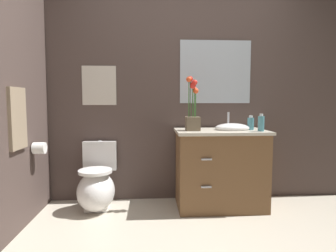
{
  "coord_description": "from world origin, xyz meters",
  "views": [
    {
      "loc": [
        -0.38,
        -1.82,
        1.13
      ],
      "look_at": [
        -0.2,
        1.08,
        0.87
      ],
      "focal_mm": 30.83,
      "sensor_mm": 36.0,
      "label": 1
    }
  ],
  "objects_px": {
    "lotion_bottle": "(251,123)",
    "wall_mirror": "(215,72)",
    "soap_bottle": "(261,123)",
    "toilet": "(97,186)",
    "hanging_towel": "(18,118)",
    "toilet_paper_roll": "(39,148)",
    "flower_vase": "(193,111)",
    "wall_poster": "(99,86)",
    "vanity_cabinet": "(220,168)"
  },
  "relations": [
    {
      "from": "flower_vase",
      "to": "soap_bottle",
      "type": "relative_size",
      "value": 3.15
    },
    {
      "from": "wall_mirror",
      "to": "toilet_paper_roll",
      "type": "xyz_separation_m",
      "value": [
        -1.79,
        -0.46,
        -0.77
      ]
    },
    {
      "from": "soap_bottle",
      "to": "lotion_bottle",
      "type": "height_order",
      "value": "soap_bottle"
    },
    {
      "from": "wall_mirror",
      "to": "wall_poster",
      "type": "bearing_deg",
      "value": 180.0
    },
    {
      "from": "flower_vase",
      "to": "lotion_bottle",
      "type": "xyz_separation_m",
      "value": [
        0.62,
        0.04,
        -0.13
      ]
    },
    {
      "from": "flower_vase",
      "to": "hanging_towel",
      "type": "xyz_separation_m",
      "value": [
        -1.54,
        -0.43,
        -0.04
      ]
    },
    {
      "from": "flower_vase",
      "to": "wall_mirror",
      "type": "height_order",
      "value": "wall_mirror"
    },
    {
      "from": "flower_vase",
      "to": "lotion_bottle",
      "type": "height_order",
      "value": "flower_vase"
    },
    {
      "from": "soap_bottle",
      "to": "wall_mirror",
      "type": "height_order",
      "value": "wall_mirror"
    },
    {
      "from": "flower_vase",
      "to": "soap_bottle",
      "type": "height_order",
      "value": "flower_vase"
    },
    {
      "from": "vanity_cabinet",
      "to": "soap_bottle",
      "type": "relative_size",
      "value": 5.74
    },
    {
      "from": "flower_vase",
      "to": "vanity_cabinet",
      "type": "bearing_deg",
      "value": 7.35
    },
    {
      "from": "hanging_towel",
      "to": "lotion_bottle",
      "type": "bearing_deg",
      "value": 12.2
    },
    {
      "from": "vanity_cabinet",
      "to": "lotion_bottle",
      "type": "distance_m",
      "value": 0.56
    },
    {
      "from": "soap_bottle",
      "to": "lotion_bottle",
      "type": "xyz_separation_m",
      "value": [
        -0.06,
        0.14,
        -0.01
      ]
    },
    {
      "from": "wall_poster",
      "to": "toilet_paper_roll",
      "type": "bearing_deg",
      "value": -136.79
    },
    {
      "from": "flower_vase",
      "to": "hanging_towel",
      "type": "bearing_deg",
      "value": -164.44
    },
    {
      "from": "wall_mirror",
      "to": "hanging_towel",
      "type": "distance_m",
      "value": 2.05
    },
    {
      "from": "flower_vase",
      "to": "hanging_towel",
      "type": "distance_m",
      "value": 1.6
    },
    {
      "from": "vanity_cabinet",
      "to": "lotion_bottle",
      "type": "xyz_separation_m",
      "value": [
        0.31,
        -0.0,
        0.47
      ]
    },
    {
      "from": "lotion_bottle",
      "to": "wall_poster",
      "type": "relative_size",
      "value": 0.35
    },
    {
      "from": "soap_bottle",
      "to": "toilet",
      "type": "bearing_deg",
      "value": 174.1
    },
    {
      "from": "lotion_bottle",
      "to": "toilet_paper_roll",
      "type": "xyz_separation_m",
      "value": [
        -2.1,
        -0.17,
        -0.21
      ]
    },
    {
      "from": "lotion_bottle",
      "to": "hanging_towel",
      "type": "height_order",
      "value": "hanging_towel"
    },
    {
      "from": "toilet",
      "to": "soap_bottle",
      "type": "relative_size",
      "value": 3.94
    },
    {
      "from": "vanity_cabinet",
      "to": "wall_mirror",
      "type": "bearing_deg",
      "value": 90.55
    },
    {
      "from": "lotion_bottle",
      "to": "wall_poster",
      "type": "bearing_deg",
      "value": 169.59
    },
    {
      "from": "toilet",
      "to": "wall_mirror",
      "type": "bearing_deg",
      "value": 11.68
    },
    {
      "from": "flower_vase",
      "to": "wall_poster",
      "type": "xyz_separation_m",
      "value": [
        -0.99,
        0.33,
        0.27
      ]
    },
    {
      "from": "soap_bottle",
      "to": "hanging_towel",
      "type": "height_order",
      "value": "hanging_towel"
    },
    {
      "from": "lotion_bottle",
      "to": "wall_mirror",
      "type": "relative_size",
      "value": 0.19
    },
    {
      "from": "hanging_towel",
      "to": "toilet_paper_roll",
      "type": "distance_m",
      "value": 0.43
    },
    {
      "from": "lotion_bottle",
      "to": "wall_mirror",
      "type": "bearing_deg",
      "value": 136.83
    },
    {
      "from": "toilet",
      "to": "hanging_towel",
      "type": "bearing_deg",
      "value": -137.96
    },
    {
      "from": "flower_vase",
      "to": "wall_mirror",
      "type": "relative_size",
      "value": 0.69
    },
    {
      "from": "toilet_paper_roll",
      "to": "wall_poster",
      "type": "bearing_deg",
      "value": 43.21
    },
    {
      "from": "wall_poster",
      "to": "toilet_paper_roll",
      "type": "height_order",
      "value": "wall_poster"
    },
    {
      "from": "toilet_paper_roll",
      "to": "soap_bottle",
      "type": "bearing_deg",
      "value": 0.64
    },
    {
      "from": "soap_bottle",
      "to": "hanging_towel",
      "type": "distance_m",
      "value": 2.24
    },
    {
      "from": "vanity_cabinet",
      "to": "hanging_towel",
      "type": "bearing_deg",
      "value": -165.76
    },
    {
      "from": "wall_poster",
      "to": "toilet_paper_roll",
      "type": "distance_m",
      "value": 0.92
    },
    {
      "from": "lotion_bottle",
      "to": "wall_mirror",
      "type": "distance_m",
      "value": 0.71
    },
    {
      "from": "lotion_bottle",
      "to": "toilet_paper_roll",
      "type": "bearing_deg",
      "value": -175.43
    },
    {
      "from": "wall_mirror",
      "to": "hanging_towel",
      "type": "bearing_deg",
      "value": -157.53
    },
    {
      "from": "toilet",
      "to": "toilet_paper_roll",
      "type": "relative_size",
      "value": 6.27
    },
    {
      "from": "wall_poster",
      "to": "hanging_towel",
      "type": "height_order",
      "value": "wall_poster"
    },
    {
      "from": "lotion_bottle",
      "to": "wall_mirror",
      "type": "height_order",
      "value": "wall_mirror"
    },
    {
      "from": "toilet_paper_roll",
      "to": "flower_vase",
      "type": "bearing_deg",
      "value": 5.02
    },
    {
      "from": "wall_mirror",
      "to": "flower_vase",
      "type": "bearing_deg",
      "value": -132.19
    },
    {
      "from": "hanging_towel",
      "to": "wall_poster",
      "type": "bearing_deg",
      "value": 54.25
    }
  ]
}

